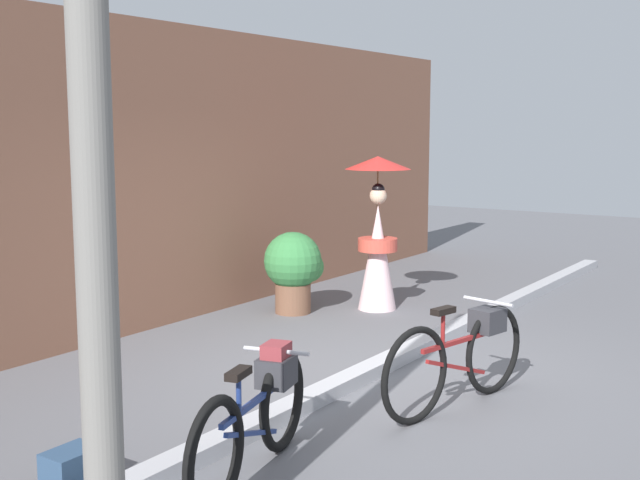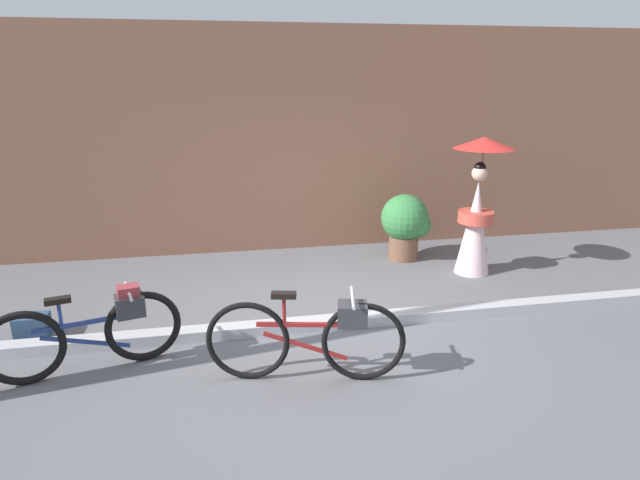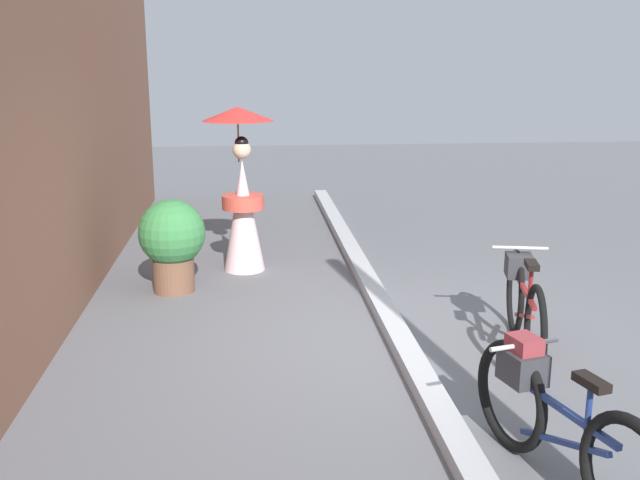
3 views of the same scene
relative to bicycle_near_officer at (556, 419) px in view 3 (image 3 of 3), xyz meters
The scene contains 7 objects.
ground_plane 2.36m from the bicycle_near_officer, 11.33° to the left, with size 30.00×30.00×0.00m, color slate.
building_wall 4.46m from the bicycle_near_officer, 57.63° to the left, with size 14.00×0.40×3.43m, color brown.
sidewalk_curb 2.35m from the bicycle_near_officer, 11.33° to the left, with size 14.00×0.20×0.12m, color #B2B2B7.
bicycle_near_officer is the anchor object (origin of this frame).
bicycle_far_side 2.05m from the bicycle_near_officer, 15.62° to the right, with size 1.79×0.54×0.86m.
person_with_parasol 5.08m from the bicycle_near_officer, 21.08° to the left, with size 0.82×0.82×1.91m.
potted_plant_by_door 4.71m from the bicycle_near_officer, 32.73° to the left, with size 0.72×0.71×1.00m.
Camera 3 is at (-5.99, 1.28, 2.45)m, focal length 41.21 mm.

